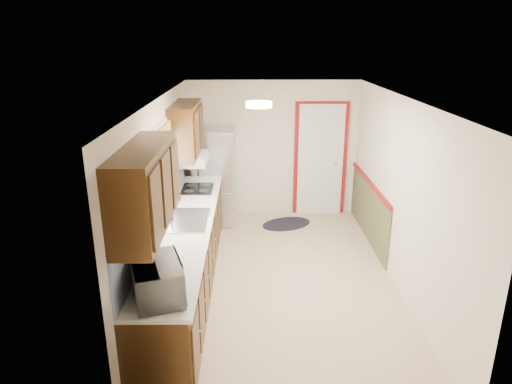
{
  "coord_description": "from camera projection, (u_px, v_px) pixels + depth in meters",
  "views": [
    {
      "loc": [
        -0.4,
        -5.43,
        3.09
      ],
      "look_at": [
        -0.33,
        0.27,
        1.15
      ],
      "focal_mm": 32.0,
      "sensor_mm": 36.0,
      "label": 1
    }
  ],
  "objects": [
    {
      "name": "ceiling_fixture",
      "position": [
        259.0,
        105.0,
        5.18
      ],
      "size": [
        0.3,
        0.3,
        0.06
      ],
      "primitive_type": "cylinder",
      "color": "#FFD88C",
      "rests_on": "room_shell"
    },
    {
      "name": "refrigerator",
      "position": [
        214.0,
        176.0,
        7.8
      ],
      "size": [
        0.7,
        0.7,
        1.65
      ],
      "rotation": [
        0.0,
        0.0,
        0.01
      ],
      "color": "#B7B7BC",
      "rests_on": "ground"
    },
    {
      "name": "back_wall_trim",
      "position": [
        330.0,
        170.0,
        7.95
      ],
      "size": [
        1.12,
        2.3,
        2.08
      ],
      "color": "maroon",
      "rests_on": "ground"
    },
    {
      "name": "room_shell",
      "position": [
        282.0,
        195.0,
        5.75
      ],
      "size": [
        3.2,
        5.2,
        2.52
      ],
      "color": "tan",
      "rests_on": "ground"
    },
    {
      "name": "kitchen_run",
      "position": [
        183.0,
        233.0,
        5.58
      ],
      "size": [
        0.63,
        4.0,
        2.2
      ],
      "color": "#341E0C",
      "rests_on": "ground"
    },
    {
      "name": "microwave",
      "position": [
        158.0,
        276.0,
        3.91
      ],
      "size": [
        0.51,
        0.68,
        0.41
      ],
      "primitive_type": "imported",
      "rotation": [
        0.0,
        0.0,
        1.9
      ],
      "color": "white",
      "rests_on": "kitchen_run"
    },
    {
      "name": "rug",
      "position": [
        286.0,
        224.0,
        7.93
      ],
      "size": [
        1.04,
        0.89,
        0.01
      ],
      "primitive_type": "ellipsoid",
      "rotation": [
        0.0,
        0.0,
        0.43
      ],
      "color": "black",
      "rests_on": "ground"
    },
    {
      "name": "cooktop",
      "position": [
        198.0,
        189.0,
        6.79
      ],
      "size": [
        0.46,
        0.55,
        0.02
      ],
      "primitive_type": "cube",
      "color": "black",
      "rests_on": "kitchen_run"
    }
  ]
}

